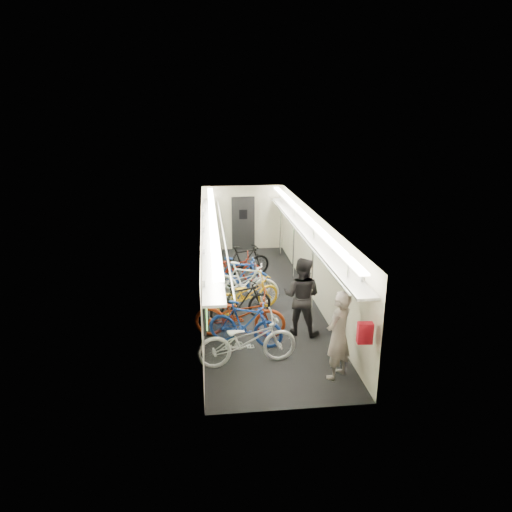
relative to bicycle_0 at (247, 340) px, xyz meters
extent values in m
plane|color=black|center=(0.63, 3.40, -0.53)|extent=(10.00, 10.00, 0.00)
plane|color=white|center=(0.63, 3.40, 1.87)|extent=(10.00, 10.00, 0.00)
plane|color=beige|center=(-0.87, 3.40, 0.67)|extent=(0.00, 10.00, 10.00)
plane|color=beige|center=(2.13, 3.40, 0.67)|extent=(0.00, 10.00, 10.00)
plane|color=beige|center=(0.63, 8.40, 0.67)|extent=(3.00, 0.00, 3.00)
plane|color=beige|center=(0.63, -1.60, 0.67)|extent=(3.00, 0.00, 3.00)
cube|color=black|center=(-0.83, 0.20, 0.72)|extent=(0.06, 1.10, 0.80)
cube|color=#A1E363|center=(-0.79, 0.20, 0.72)|extent=(0.02, 0.96, 0.66)
cube|color=black|center=(-0.83, 2.40, 0.72)|extent=(0.06, 1.10, 0.80)
cube|color=#A1E363|center=(-0.79, 2.40, 0.72)|extent=(0.02, 0.96, 0.66)
cube|color=black|center=(-0.83, 4.60, 0.72)|extent=(0.06, 1.10, 0.80)
cube|color=#A1E363|center=(-0.79, 4.60, 0.72)|extent=(0.02, 0.96, 0.66)
cube|color=black|center=(-0.83, 6.80, 0.72)|extent=(0.06, 1.10, 0.80)
cube|color=#A1E363|center=(-0.79, 6.80, 0.72)|extent=(0.02, 0.96, 0.66)
cube|color=yellow|center=(-0.82, 1.30, 0.77)|extent=(0.02, 0.22, 0.30)
cube|color=yellow|center=(-0.82, 3.50, 0.77)|extent=(0.02, 0.22, 0.30)
cube|color=yellow|center=(-0.82, 5.70, 0.77)|extent=(0.02, 0.22, 0.30)
cube|color=black|center=(0.63, 8.34, 0.47)|extent=(0.85, 0.08, 2.00)
cube|color=#999BA0|center=(-0.65, 3.40, 1.39)|extent=(0.40, 9.70, 0.05)
cube|color=#999BA0|center=(1.91, 3.40, 1.39)|extent=(0.40, 9.70, 0.05)
cylinder|color=silver|center=(-0.32, 3.40, 1.49)|extent=(0.04, 9.70, 0.04)
cylinder|color=silver|center=(1.58, 3.40, 1.49)|extent=(0.04, 9.70, 0.04)
cube|color=white|center=(-0.57, 3.40, 1.81)|extent=(0.18, 9.60, 0.04)
cube|color=white|center=(1.83, 3.40, 1.81)|extent=(0.18, 9.60, 0.04)
cylinder|color=silver|center=(1.88, -0.40, 0.67)|extent=(0.05, 0.05, 2.38)
cylinder|color=silver|center=(1.88, 2.40, 0.67)|extent=(0.05, 0.05, 2.38)
cylinder|color=silver|center=(1.88, 4.90, 0.67)|extent=(0.05, 0.05, 2.38)
cylinder|color=silver|center=(1.88, 7.40, 0.67)|extent=(0.05, 0.05, 2.38)
imported|color=silver|center=(0.00, 0.00, 0.00)|extent=(2.10, 0.94, 1.06)
imported|color=navy|center=(0.03, 0.81, -0.02)|extent=(1.75, 1.10, 1.02)
imported|color=#952D10|center=(-0.05, 1.22, 0.01)|extent=(2.17, 1.10, 1.09)
imported|color=black|center=(0.04, 2.07, -0.04)|extent=(1.71, 1.00, 0.99)
imported|color=yellow|center=(0.25, 2.62, -0.06)|extent=(1.90, 1.28, 0.95)
imported|color=white|center=(0.25, 3.25, 0.03)|extent=(1.93, 1.17, 1.12)
imported|color=#B8B7BD|center=(0.12, 3.54, -0.07)|extent=(1.77, 0.65, 0.92)
imported|color=navy|center=(0.11, 3.78, 0.02)|extent=(1.89, 0.80, 1.10)
imported|color=maroon|center=(0.00, 4.83, -0.07)|extent=(1.78, 0.71, 0.92)
imported|color=black|center=(0.38, 5.19, -0.01)|extent=(1.80, 1.06, 1.04)
imported|color=gray|center=(1.67, -0.67, 0.35)|extent=(0.76, 0.75, 1.77)
imported|color=black|center=(1.36, 1.25, 0.38)|extent=(1.10, 1.02, 1.83)
cube|color=red|center=(1.91, -1.39, 0.75)|extent=(0.27, 0.16, 0.38)
camera|label=1|loc=(-0.74, -8.22, 4.32)|focal=32.00mm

